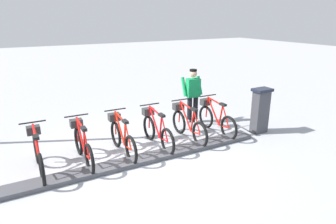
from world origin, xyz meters
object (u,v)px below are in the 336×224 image
object	(u,v)px
bike_docked_0	(215,118)
bike_docked_2	(156,130)
bike_docked_5	(38,153)
payment_kiosk	(260,110)
worker_near_rack	(193,94)
bike_docked_1	(187,124)
bike_docked_4	(83,145)
bike_docked_3	(122,137)

from	to	relation	value
bike_docked_0	bike_docked_2	bearing A→B (deg)	90.00
bike_docked_0	bike_docked_5	size ratio (longest dim) A/B	1.00
payment_kiosk	worker_near_rack	xyz separation A→B (m)	(1.65, 1.19, 0.24)
bike_docked_0	bike_docked_5	world-z (taller)	same
bike_docked_1	bike_docked_2	bearing A→B (deg)	90.00
bike_docked_1	bike_docked_5	size ratio (longest dim) A/B	1.00
payment_kiosk	bike_docked_5	distance (m)	5.81
bike_docked_4	worker_near_rack	bearing A→B (deg)	-73.59
bike_docked_1	bike_docked_2	distance (m)	0.93
bike_docked_0	worker_near_rack	xyz separation A→B (m)	(1.08, 0.06, 0.48)
bike_docked_0	worker_near_rack	world-z (taller)	worker_near_rack
bike_docked_5	worker_near_rack	distance (m)	4.74
bike_docked_4	bike_docked_3	bearing A→B (deg)	-90.00
bike_docked_3	bike_docked_4	size ratio (longest dim) A/B	1.00
payment_kiosk	bike_docked_2	xyz separation A→B (m)	(0.57, 2.99, -0.24)
bike_docked_1	bike_docked_3	size ratio (longest dim) A/B	1.00
bike_docked_0	bike_docked_5	bearing A→B (deg)	90.00
bike_docked_4	bike_docked_5	distance (m)	0.93
bike_docked_0	worker_near_rack	distance (m)	1.18
bike_docked_0	bike_docked_4	bearing A→B (deg)	90.00
bike_docked_3	bike_docked_1	bearing A→B (deg)	-90.00
bike_docked_5	bike_docked_3	bearing A→B (deg)	-90.00
bike_docked_1	bike_docked_0	bearing A→B (deg)	-90.00
bike_docked_2	bike_docked_4	world-z (taller)	same
bike_docked_3	bike_docked_4	bearing A→B (deg)	90.00
bike_docked_2	payment_kiosk	bearing A→B (deg)	-100.84
payment_kiosk	bike_docked_5	size ratio (longest dim) A/B	0.74
payment_kiosk	bike_docked_3	world-z (taller)	payment_kiosk
bike_docked_2	bike_docked_3	xyz separation A→B (m)	(0.00, 0.93, 0.00)
payment_kiosk	bike_docked_1	distance (m)	2.15
bike_docked_1	bike_docked_4	world-z (taller)	same
bike_docked_2	bike_docked_4	bearing A→B (deg)	90.00
bike_docked_0	bike_docked_3	xyz separation A→B (m)	(0.00, 2.79, 0.00)
bike_docked_2	worker_near_rack	distance (m)	2.15
bike_docked_2	bike_docked_5	distance (m)	2.79
payment_kiosk	worker_near_rack	bearing A→B (deg)	35.70
bike_docked_0	bike_docked_3	size ratio (longest dim) A/B	1.00
payment_kiosk	bike_docked_0	size ratio (longest dim) A/B	0.74
bike_docked_5	worker_near_rack	size ratio (longest dim) A/B	1.04
bike_docked_1	bike_docked_3	distance (m)	1.86
bike_docked_0	bike_docked_3	distance (m)	2.79
bike_docked_3	worker_near_rack	xyz separation A→B (m)	(1.08, -2.73, 0.48)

